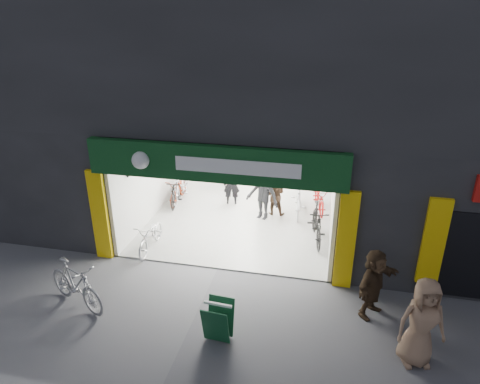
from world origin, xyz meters
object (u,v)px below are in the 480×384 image
(bike_right_front, at_px, (317,224))
(pedestrian_near, at_px, (421,323))
(bike_left_front, at_px, (151,236))
(sandwich_board, at_px, (218,320))
(parked_bike, at_px, (76,284))

(bike_right_front, bearing_deg, pedestrian_near, -72.78)
(bike_right_front, distance_m, pedestrian_near, 4.94)
(bike_left_front, xyz_separation_m, pedestrian_near, (6.79, -2.92, 0.50))
(bike_right_front, height_order, pedestrian_near, pedestrian_near)
(pedestrian_near, distance_m, sandwich_board, 3.99)
(bike_left_front, height_order, parked_bike, parked_bike)
(parked_bike, bearing_deg, sandwich_board, -71.79)
(parked_bike, bearing_deg, pedestrian_near, -66.82)
(pedestrian_near, bearing_deg, parked_bike, 165.98)
(bike_right_front, distance_m, sandwich_board, 4.98)
(bike_left_front, xyz_separation_m, bike_right_front, (4.63, 1.50, 0.13))
(parked_bike, xyz_separation_m, sandwich_board, (3.51, -0.38, -0.10))
(bike_left_front, relative_size, pedestrian_near, 0.90)
(parked_bike, distance_m, pedestrian_near, 7.48)
(bike_left_front, relative_size, sandwich_board, 1.92)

